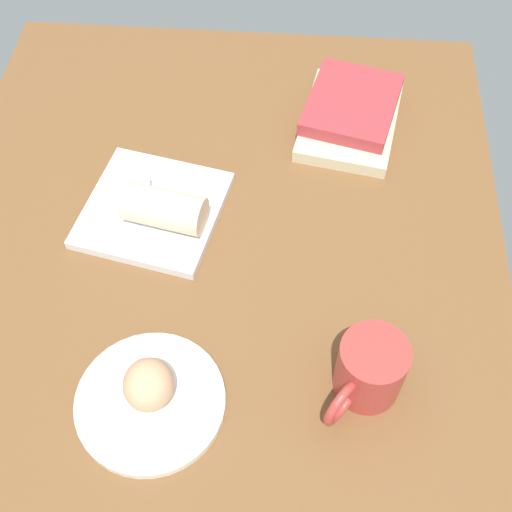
% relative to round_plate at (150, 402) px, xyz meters
% --- Properties ---
extents(dining_table, '(1.10, 0.90, 0.04)m').
position_rel_round_plate_xyz_m(dining_table, '(0.25, -0.06, -0.03)').
color(dining_table, brown).
rests_on(dining_table, ground).
extents(round_plate, '(0.20, 0.20, 0.01)m').
position_rel_round_plate_xyz_m(round_plate, '(0.00, 0.00, 0.00)').
color(round_plate, white).
rests_on(round_plate, dining_table).
extents(scone_pastry, '(0.08, 0.08, 0.06)m').
position_rel_round_plate_xyz_m(scone_pastry, '(0.01, -0.00, 0.04)').
color(scone_pastry, tan).
rests_on(scone_pastry, round_plate).
extents(square_plate, '(0.25, 0.25, 0.02)m').
position_rel_round_plate_xyz_m(square_plate, '(0.32, 0.05, 0.00)').
color(square_plate, white).
rests_on(square_plate, dining_table).
extents(sauce_cup, '(0.05, 0.05, 0.02)m').
position_rel_round_plate_xyz_m(sauce_cup, '(0.36, 0.08, 0.02)').
color(sauce_cup, silver).
rests_on(sauce_cup, square_plate).
extents(breakfast_wrap, '(0.09, 0.14, 0.06)m').
position_rel_round_plate_xyz_m(breakfast_wrap, '(0.30, 0.02, 0.04)').
color(breakfast_wrap, beige).
rests_on(breakfast_wrap, square_plate).
extents(book_stack, '(0.24, 0.20, 0.05)m').
position_rel_round_plate_xyz_m(book_stack, '(0.55, -0.27, 0.02)').
color(book_stack, beige).
rests_on(book_stack, dining_table).
extents(coffee_mug, '(0.13, 0.11, 0.10)m').
position_rel_round_plate_xyz_m(coffee_mug, '(0.05, -0.29, 0.04)').
color(coffee_mug, '#B23833').
rests_on(coffee_mug, dining_table).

